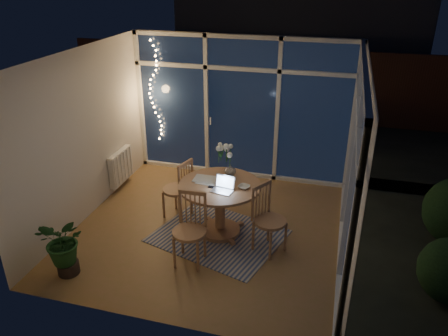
{
  "coord_description": "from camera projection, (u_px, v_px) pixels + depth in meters",
  "views": [
    {
      "loc": [
        1.7,
        -5.39,
        3.69
      ],
      "look_at": [
        0.14,
        0.25,
        0.93
      ],
      "focal_mm": 35.0,
      "sensor_mm": 36.0,
      "label": 1
    }
  ],
  "objects": [
    {
      "name": "newspapers",
      "position": [
        207.0,
        180.0,
        6.35
      ],
      "size": [
        0.35,
        0.27,
        0.01
      ],
      "primitive_type": "cube",
      "rotation": [
        0.0,
        0.0,
        -0.03
      ],
      "color": "silver",
      "rests_on": "dining_table"
    },
    {
      "name": "wall_right",
      "position": [
        357.0,
        166.0,
        5.64
      ],
      "size": [
        0.04,
        4.0,
        2.6
      ],
      "primitive_type": "cube",
      "color": "beige",
      "rests_on": "floor"
    },
    {
      "name": "window_wall_back",
      "position": [
        242.0,
        109.0,
        7.83
      ],
      "size": [
        4.0,
        0.1,
        2.6
      ],
      "primitive_type": "cube",
      "color": "white",
      "rests_on": "floor"
    },
    {
      "name": "neighbour_roof",
      "position": [
        302.0,
        17.0,
        13.08
      ],
      "size": [
        7.0,
        3.0,
        2.2
      ],
      "primitive_type": "cube",
      "color": "#33363D",
      "rests_on": "ground"
    },
    {
      "name": "chair_right",
      "position": [
        270.0,
        220.0,
        5.96
      ],
      "size": [
        0.64,
        0.64,
        1.01
      ],
      "primitive_type": "cube",
      "rotation": [
        0.0,
        0.0,
        1.02
      ],
      "color": "#A37049",
      "rests_on": "floor"
    },
    {
      "name": "bowl",
      "position": [
        244.0,
        187.0,
        6.12
      ],
      "size": [
        0.19,
        0.19,
        0.04
      ],
      "primitive_type": "imported",
      "rotation": [
        0.0,
        0.0,
        -0.29
      ],
      "color": "silver",
      "rests_on": "dining_table"
    },
    {
      "name": "chair_front",
      "position": [
        189.0,
        231.0,
        5.7
      ],
      "size": [
        0.48,
        0.48,
        1.02
      ],
      "primitive_type": "cube",
      "rotation": [
        0.0,
        0.0,
        0.02
      ],
      "color": "#A37049",
      "rests_on": "floor"
    },
    {
      "name": "wall_left",
      "position": [
        83.0,
        137.0,
        6.6
      ],
      "size": [
        0.04,
        4.0,
        2.6
      ],
      "primitive_type": "cube",
      "color": "beige",
      "rests_on": "floor"
    },
    {
      "name": "floor",
      "position": [
        211.0,
        228.0,
        6.68
      ],
      "size": [
        4.0,
        4.0,
        0.0
      ],
      "primitive_type": "plane",
      "color": "olive",
      "rests_on": "ground"
    },
    {
      "name": "wall_front",
      "position": [
        151.0,
        225.0,
        4.38
      ],
      "size": [
        4.0,
        0.04,
        2.6
      ],
      "primitive_type": "cube",
      "color": "beige",
      "rests_on": "floor"
    },
    {
      "name": "fairy_lights",
      "position": [
        154.0,
        92.0,
        8.06
      ],
      "size": [
        0.24,
        0.1,
        1.85
      ],
      "primitive_type": null,
      "color": "#F6AF62",
      "rests_on": "window_wall_back"
    },
    {
      "name": "phone",
      "position": [
        212.0,
        187.0,
        6.15
      ],
      "size": [
        0.12,
        0.06,
        0.01
      ],
      "primitive_type": "cube",
      "rotation": [
        0.0,
        0.0,
        -0.02
      ],
      "color": "black",
      "rests_on": "dining_table"
    },
    {
      "name": "potted_plant",
      "position": [
        65.0,
        249.0,
        5.56
      ],
      "size": [
        0.66,
        0.61,
        0.76
      ],
      "primitive_type": "imported",
      "rotation": [
        0.0,
        0.0,
        -0.31
      ],
      "color": "#18441C",
      "rests_on": "floor"
    },
    {
      "name": "garden_patio",
      "position": [
        288.0,
        127.0,
        10.94
      ],
      "size": [
        12.0,
        6.0,
        0.1
      ],
      "primitive_type": "cube",
      "color": "black",
      "rests_on": "ground"
    },
    {
      "name": "garden_shrubs",
      "position": [
        221.0,
        124.0,
        9.64
      ],
      "size": [
        0.9,
        0.9,
        0.9
      ],
      "primitive_type": "sphere",
      "color": "black",
      "rests_on": "ground"
    },
    {
      "name": "window_wall_right",
      "position": [
        354.0,
        166.0,
        5.65
      ],
      "size": [
        0.1,
        4.0,
        2.6
      ],
      "primitive_type": "cube",
      "color": "white",
      "rests_on": "floor"
    },
    {
      "name": "radiator",
      "position": [
        121.0,
        166.0,
        7.76
      ],
      "size": [
        0.1,
        0.7,
        0.58
      ],
      "primitive_type": "cube",
      "color": "silver",
      "rests_on": "wall_left"
    },
    {
      "name": "chair_left",
      "position": [
        177.0,
        188.0,
        6.8
      ],
      "size": [
        0.57,
        0.57,
        1.0
      ],
      "primitive_type": "cube",
      "rotation": [
        0.0,
        0.0,
        -1.85
      ],
      "color": "#A37049",
      "rests_on": "floor"
    },
    {
      "name": "garden_fence",
      "position": [
        273.0,
        83.0,
        11.09
      ],
      "size": [
        11.0,
        0.08,
        1.8
      ],
      "primitive_type": "cube",
      "color": "#3E2216",
      "rests_on": "ground"
    },
    {
      "name": "wall_back",
      "position": [
        242.0,
        109.0,
        7.87
      ],
      "size": [
        4.0,
        0.04,
        2.6
      ],
      "primitive_type": "cube",
      "color": "beige",
      "rests_on": "floor"
    },
    {
      "name": "rug",
      "position": [
        218.0,
        236.0,
        6.49
      ],
      "size": [
        2.1,
        1.86,
        0.01
      ],
      "primitive_type": "cube",
      "rotation": [
        0.0,
        0.0,
        -0.29
      ],
      "color": "#BFB39B",
      "rests_on": "floor"
    },
    {
      "name": "flower_vase",
      "position": [
        230.0,
        169.0,
        6.45
      ],
      "size": [
        0.25,
        0.25,
        0.21
      ],
      "primitive_type": "imported",
      "rotation": [
        0.0,
        0.0,
        -0.29
      ],
      "color": "silver",
      "rests_on": "dining_table"
    },
    {
      "name": "laptop",
      "position": [
        222.0,
        184.0,
        6.0
      ],
      "size": [
        0.33,
        0.3,
        0.21
      ],
      "primitive_type": null,
      "rotation": [
        0.0,
        0.0,
        -0.17
      ],
      "color": "silver",
      "rests_on": "dining_table"
    },
    {
      "name": "dining_table",
      "position": [
        220.0,
        209.0,
        6.41
      ],
      "size": [
        1.48,
        1.48,
        0.81
      ],
      "primitive_type": "cylinder",
      "rotation": [
        0.0,
        0.0,
        -0.29
      ],
      "color": "#A37049",
      "rests_on": "floor"
    },
    {
      "name": "ceiling",
      "position": [
        208.0,
        56.0,
        5.57
      ],
      "size": [
        4.0,
        4.0,
        0.0
      ],
      "primitive_type": "plane",
      "color": "white",
      "rests_on": "wall_back"
    }
  ]
}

